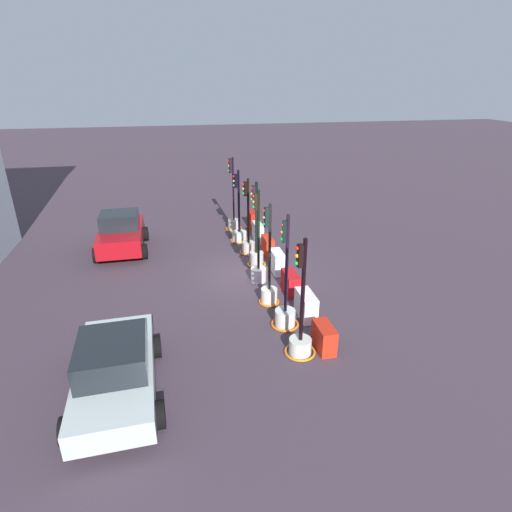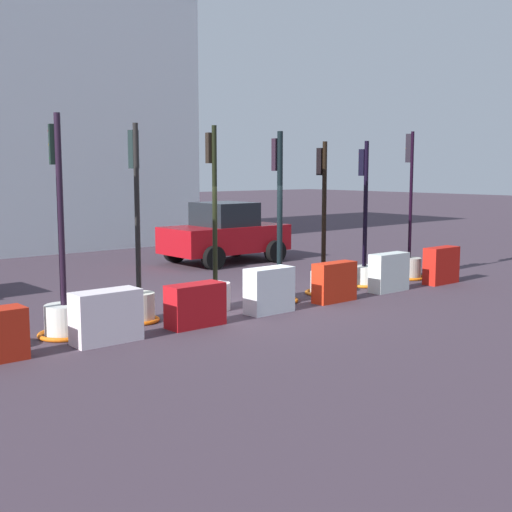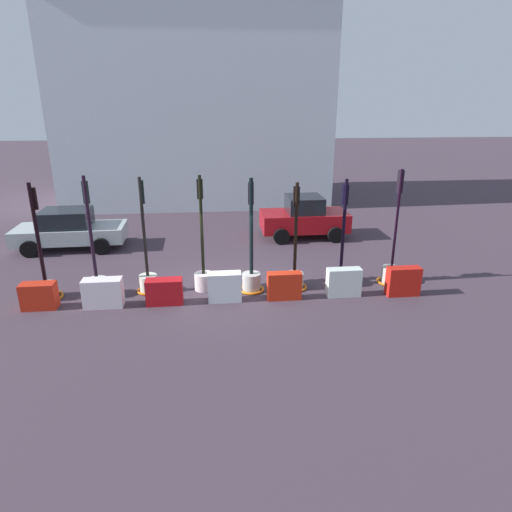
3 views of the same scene
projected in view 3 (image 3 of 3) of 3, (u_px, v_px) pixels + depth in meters
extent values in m
plane|color=#3F323D|center=(226.00, 287.00, 14.50)|extent=(120.00, 120.00, 0.00)
cylinder|color=silver|center=(47.00, 291.00, 13.64)|extent=(0.65, 0.65, 0.47)
cylinder|color=black|center=(37.00, 235.00, 13.04)|extent=(0.11, 0.11, 3.12)
cube|color=black|center=(33.00, 199.00, 12.81)|extent=(0.19, 0.16, 0.65)
sphere|color=red|center=(34.00, 191.00, 12.81)|extent=(0.11, 0.11, 0.11)
sphere|color=orange|center=(35.00, 198.00, 12.88)|extent=(0.11, 0.11, 0.11)
sphere|color=green|center=(36.00, 205.00, 12.96)|extent=(0.11, 0.11, 0.11)
torus|color=orange|center=(48.00, 297.00, 13.71)|extent=(0.92, 0.92, 0.07)
cylinder|color=silver|center=(98.00, 287.00, 13.79)|extent=(0.66, 0.66, 0.55)
cylinder|color=black|center=(90.00, 229.00, 13.17)|extent=(0.11, 0.11, 3.21)
cube|color=black|center=(86.00, 192.00, 12.91)|extent=(0.17, 0.15, 0.67)
sphere|color=red|center=(85.00, 184.00, 12.91)|extent=(0.09, 0.09, 0.09)
sphere|color=orange|center=(86.00, 192.00, 12.98)|extent=(0.09, 0.09, 0.09)
sphere|color=green|center=(87.00, 199.00, 13.05)|extent=(0.09, 0.09, 0.09)
torus|color=orange|center=(98.00, 294.00, 13.87)|extent=(0.92, 0.92, 0.08)
cylinder|color=silver|center=(148.00, 283.00, 14.08)|extent=(0.58, 0.58, 0.55)
cylinder|color=black|center=(144.00, 228.00, 13.47)|extent=(0.10, 0.10, 3.12)
cube|color=black|center=(142.00, 192.00, 13.23)|extent=(0.16, 0.16, 0.70)
sphere|color=red|center=(142.00, 184.00, 13.23)|extent=(0.09, 0.09, 0.09)
sphere|color=orange|center=(143.00, 191.00, 13.31)|extent=(0.09, 0.09, 0.09)
sphere|color=green|center=(143.00, 199.00, 13.38)|extent=(0.09, 0.09, 0.09)
torus|color=orange|center=(149.00, 290.00, 14.16)|extent=(0.75, 0.75, 0.07)
cylinder|color=silver|center=(204.00, 281.00, 14.25)|extent=(0.61, 0.61, 0.55)
cylinder|color=black|center=(202.00, 226.00, 13.63)|extent=(0.10, 0.10, 3.15)
cube|color=black|center=(200.00, 189.00, 13.36)|extent=(0.18, 0.14, 0.60)
sphere|color=red|center=(199.00, 182.00, 13.37)|extent=(0.11, 0.11, 0.11)
sphere|color=orange|center=(200.00, 188.00, 13.44)|extent=(0.11, 0.11, 0.11)
sphere|color=green|center=(200.00, 195.00, 13.50)|extent=(0.11, 0.11, 0.11)
cylinder|color=#AFABA7|center=(251.00, 282.00, 14.15)|extent=(0.59, 0.59, 0.59)
cylinder|color=black|center=(251.00, 227.00, 13.55)|extent=(0.12, 0.12, 3.04)
cube|color=black|center=(251.00, 193.00, 13.32)|extent=(0.16, 0.13, 0.68)
sphere|color=red|center=(251.00, 185.00, 13.32)|extent=(0.10, 0.10, 0.10)
sphere|color=orange|center=(251.00, 193.00, 13.39)|extent=(0.10, 0.10, 0.10)
sphere|color=green|center=(251.00, 200.00, 13.47)|extent=(0.10, 0.10, 0.10)
torus|color=orange|center=(251.00, 289.00, 14.24)|extent=(0.82, 0.82, 0.08)
cylinder|color=#BCACA3|center=(294.00, 280.00, 14.36)|extent=(0.59, 0.59, 0.52)
cylinder|color=black|center=(296.00, 229.00, 13.79)|extent=(0.10, 0.10, 2.93)
cube|color=black|center=(296.00, 196.00, 13.57)|extent=(0.18, 0.15, 0.61)
sphere|color=red|center=(296.00, 189.00, 13.58)|extent=(0.11, 0.11, 0.11)
sphere|color=orange|center=(296.00, 196.00, 13.65)|extent=(0.11, 0.11, 0.11)
sphere|color=green|center=(296.00, 202.00, 13.71)|extent=(0.11, 0.11, 0.11)
torus|color=orange|center=(294.00, 287.00, 14.44)|extent=(0.84, 0.84, 0.07)
cylinder|color=silver|center=(340.00, 277.00, 14.66)|extent=(0.70, 0.70, 0.48)
cylinder|color=black|center=(344.00, 226.00, 14.07)|extent=(0.11, 0.11, 3.03)
cube|color=black|center=(345.00, 194.00, 13.86)|extent=(0.19, 0.17, 0.64)
sphere|color=red|center=(345.00, 187.00, 13.88)|extent=(0.11, 0.11, 0.11)
sphere|color=orange|center=(345.00, 194.00, 13.95)|extent=(0.11, 0.11, 0.11)
sphere|color=green|center=(344.00, 201.00, 14.02)|extent=(0.11, 0.11, 0.11)
torus|color=orange|center=(340.00, 283.00, 14.72)|extent=(0.89, 0.89, 0.08)
cylinder|color=#B4B0A5|center=(391.00, 275.00, 14.79)|extent=(0.63, 0.63, 0.55)
cylinder|color=black|center=(397.00, 220.00, 14.16)|extent=(0.08, 0.08, 3.25)
cube|color=black|center=(400.00, 182.00, 13.87)|extent=(0.18, 0.18, 0.73)
sphere|color=red|center=(401.00, 174.00, 13.87)|extent=(0.09, 0.09, 0.09)
sphere|color=orange|center=(400.00, 181.00, 13.95)|extent=(0.09, 0.09, 0.09)
sphere|color=green|center=(399.00, 189.00, 14.03)|extent=(0.09, 0.09, 0.09)
torus|color=orange|center=(390.00, 281.00, 14.87)|extent=(0.89, 0.89, 0.07)
cube|color=red|center=(39.00, 296.00, 12.89)|extent=(0.99, 0.47, 0.79)
cube|color=white|center=(103.00, 293.00, 13.00)|extent=(1.14, 0.49, 0.87)
cube|color=#B71118|center=(164.00, 292.00, 13.19)|extent=(1.08, 0.47, 0.78)
cube|color=white|center=(225.00, 287.00, 13.37)|extent=(1.01, 0.44, 0.91)
cube|color=red|center=(284.00, 286.00, 13.52)|extent=(1.04, 0.38, 0.86)
cube|color=silver|center=(344.00, 282.00, 13.73)|extent=(1.06, 0.39, 0.90)
cube|color=red|center=(403.00, 281.00, 13.78)|extent=(1.03, 0.40, 0.92)
cube|color=#B0BCBB|center=(71.00, 233.00, 18.17)|extent=(4.41, 2.00, 0.61)
cube|color=black|center=(66.00, 218.00, 17.94)|extent=(1.94, 1.69, 0.69)
cylinder|color=black|center=(110.00, 233.00, 19.35)|extent=(0.66, 0.30, 0.65)
cylinder|color=black|center=(101.00, 246.00, 17.52)|extent=(0.66, 0.30, 0.65)
cylinder|color=black|center=(45.00, 235.00, 19.02)|extent=(0.66, 0.30, 0.65)
cylinder|color=black|center=(29.00, 249.00, 17.19)|extent=(0.66, 0.30, 0.65)
cube|color=#A30E15|center=(304.00, 221.00, 19.66)|extent=(3.82, 1.92, 0.79)
cube|color=black|center=(304.00, 204.00, 19.41)|extent=(1.54, 1.67, 0.71)
cylinder|color=black|center=(324.00, 223.00, 20.85)|extent=(0.68, 0.29, 0.68)
cylinder|color=black|center=(335.00, 235.00, 18.98)|extent=(0.68, 0.29, 0.68)
cylinder|color=black|center=(274.00, 224.00, 20.61)|extent=(0.68, 0.29, 0.68)
cylinder|color=black|center=(281.00, 237.00, 18.74)|extent=(0.68, 0.29, 0.68)
cube|color=silver|center=(196.00, 107.00, 25.97)|extent=(14.91, 7.43, 10.83)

